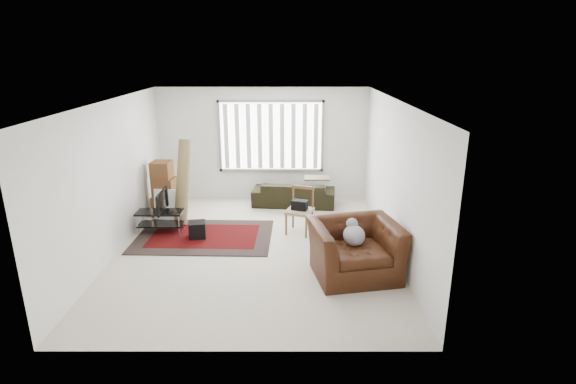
# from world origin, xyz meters

# --- Properties ---
(room) EXTENTS (6.00, 6.02, 2.71)m
(room) POSITION_xyz_m (0.03, 0.51, 1.76)
(room) COLOR beige
(room) RESTS_ON ground
(persian_rug) EXTENTS (2.67, 1.82, 0.02)m
(persian_rug) POSITION_xyz_m (-1.04, 0.52, 0.01)
(persian_rug) COLOR black
(persian_rug) RESTS_ON ground
(tv_stand) EXTENTS (0.91, 0.41, 0.46)m
(tv_stand) POSITION_xyz_m (-1.95, 0.74, 0.33)
(tv_stand) COLOR black
(tv_stand) RESTS_ON ground
(tv) EXTENTS (0.10, 0.74, 0.42)m
(tv) POSITION_xyz_m (-1.95, 0.74, 0.67)
(tv) COLOR black
(tv) RESTS_ON tv_stand
(subwoofer) EXTENTS (0.36, 0.36, 0.31)m
(subwoofer) POSITION_xyz_m (-1.16, 0.47, 0.18)
(subwoofer) COLOR black
(subwoofer) RESTS_ON persian_rug
(moving_boxes) EXTENTS (0.54, 0.50, 1.23)m
(moving_boxes) POSITION_xyz_m (-2.11, 1.74, 0.57)
(moving_boxes) COLOR brown
(moving_boxes) RESTS_ON ground
(white_flatpack) EXTENTS (0.56, 0.28, 0.69)m
(white_flatpack) POSITION_xyz_m (-2.01, 1.46, 0.34)
(white_flatpack) COLOR silver
(white_flatpack) RESTS_ON ground
(rolled_rug) EXTENTS (0.41, 0.82, 1.76)m
(rolled_rug) POSITION_xyz_m (-1.59, 1.36, 0.88)
(rolled_rug) COLOR brown
(rolled_rug) RESTS_ON ground
(sofa) EXTENTS (2.00, 1.02, 0.74)m
(sofa) POSITION_xyz_m (0.74, 2.45, 0.37)
(sofa) COLOR black
(sofa) RESTS_ON ground
(side_chair) EXTENTS (0.63, 0.63, 0.92)m
(side_chair) POSITION_xyz_m (0.84, 0.77, 0.51)
(side_chair) COLOR #847056
(side_chair) RESTS_ON ground
(armchair) EXTENTS (1.57, 1.43, 1.02)m
(armchair) POSITION_xyz_m (1.69, -1.01, 0.51)
(armchair) COLOR #38190B
(armchair) RESTS_ON ground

